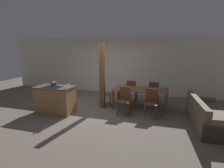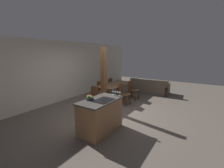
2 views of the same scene
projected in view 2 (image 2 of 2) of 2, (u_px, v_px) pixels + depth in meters
ground_plane at (108, 112)px, 5.56m from camera, size 16.00×16.00×0.00m
wall_back at (60, 72)px, 6.68m from camera, size 11.20×0.08×2.70m
kitchen_island at (101, 115)px, 4.15m from camera, size 1.31×0.72×0.93m
fruit_bowl at (90, 98)px, 4.04m from camera, size 0.21×0.21×0.12m
wine_glass_near at (120, 92)px, 4.36m from camera, size 0.06×0.06×0.15m
wine_glass_middle at (118, 92)px, 4.40m from camera, size 0.06×0.06×0.15m
wine_glass_far at (115, 91)px, 4.45m from camera, size 0.06×0.06×0.15m
wine_glass_end at (113, 91)px, 4.49m from camera, size 0.06×0.06×0.15m
dining_table at (115, 86)px, 7.05m from camera, size 1.98×0.93×0.73m
dining_chair_near_left at (123, 94)px, 6.35m from camera, size 0.40×0.40×0.90m
dining_chair_near_right at (132, 89)px, 7.08m from camera, size 0.40×0.40×0.90m
dining_chair_far_left at (98, 89)px, 7.09m from camera, size 0.40×0.40×0.90m
dining_chair_far_right at (108, 86)px, 7.82m from camera, size 0.40×0.40×0.90m
dining_chair_head_end at (97, 96)px, 5.97m from camera, size 0.40×0.40×0.90m
couch at (150, 88)px, 8.30m from camera, size 1.04×2.09×0.79m
timber_post at (103, 79)px, 5.65m from camera, size 0.17×0.17×2.38m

